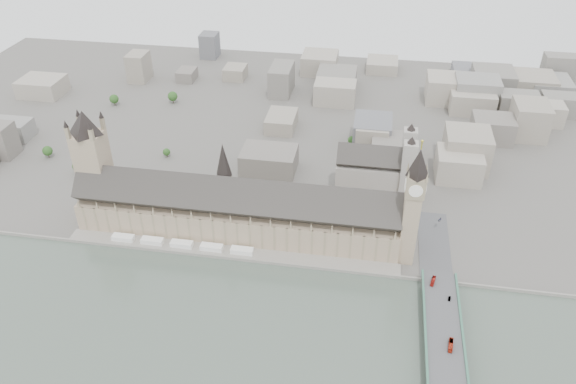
% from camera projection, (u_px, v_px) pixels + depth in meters
% --- Properties ---
extents(ground, '(900.00, 900.00, 0.00)m').
position_uv_depth(ground, '(232.00, 248.00, 455.43)').
color(ground, '#595651').
rests_on(ground, ground).
extents(embankment_wall, '(600.00, 1.50, 3.00)m').
position_uv_depth(embankment_wall, '(227.00, 258.00, 442.32)').
color(embankment_wall, gray).
rests_on(embankment_wall, ground).
extents(river_terrace, '(270.00, 15.00, 2.00)m').
position_uv_depth(river_terrace, '(230.00, 252.00, 448.73)').
color(river_terrace, gray).
rests_on(river_terrace, ground).
extents(terrace_tents, '(118.00, 7.00, 4.00)m').
position_uv_depth(terrace_tents, '(182.00, 244.00, 452.96)').
color(terrace_tents, white).
rests_on(terrace_tents, river_terrace).
extents(palace_of_westminster, '(265.00, 40.73, 55.44)m').
position_uv_depth(palace_of_westminster, '(237.00, 211.00, 458.87)').
color(palace_of_westminster, gray).
rests_on(palace_of_westminster, ground).
extents(elizabeth_tower, '(17.00, 17.00, 107.50)m').
position_uv_depth(elizabeth_tower, '(414.00, 199.00, 410.59)').
color(elizabeth_tower, gray).
rests_on(elizabeth_tower, ground).
extents(victoria_tower, '(30.00, 30.00, 100.00)m').
position_uv_depth(victoria_tower, '(93.00, 160.00, 462.64)').
color(victoria_tower, gray).
rests_on(victoria_tower, ground).
extents(central_tower, '(13.00, 13.00, 48.00)m').
position_uv_depth(central_tower, '(224.00, 169.00, 445.74)').
color(central_tower, gray).
rests_on(central_tower, ground).
extents(westminster_bridge, '(25.00, 325.00, 10.25)m').
position_uv_depth(westminster_bridge, '(444.00, 354.00, 358.72)').
color(westminster_bridge, '#474749').
rests_on(westminster_bridge, ground).
extents(westminster_abbey, '(68.00, 36.00, 64.00)m').
position_uv_depth(westminster_abbey, '(377.00, 172.00, 503.92)').
color(westminster_abbey, gray).
rests_on(westminster_abbey, ground).
extents(city_skyline_inland, '(720.00, 360.00, 38.00)m').
position_uv_depth(city_skyline_inland, '(284.00, 100.00, 645.29)').
color(city_skyline_inland, gray).
rests_on(city_skyline_inland, ground).
extents(park_trees, '(110.00, 30.00, 15.00)m').
position_uv_depth(park_trees, '(237.00, 198.00, 501.71)').
color(park_trees, '#1D4619').
rests_on(park_trees, ground).
extents(red_bus_north, '(4.65, 10.46, 2.84)m').
position_uv_depth(red_bus_north, '(433.00, 281.00, 405.86)').
color(red_bus_north, '#A61913').
rests_on(red_bus_north, westminster_bridge).
extents(red_bus_south, '(4.14, 11.59, 3.16)m').
position_uv_depth(red_bus_south, '(451.00, 345.00, 356.56)').
color(red_bus_south, red).
rests_on(red_bus_south, westminster_bridge).
extents(car_silver, '(2.27, 4.67, 1.47)m').
position_uv_depth(car_silver, '(449.00, 299.00, 392.02)').
color(car_silver, gray).
rests_on(car_silver, westminster_bridge).
extents(car_approach, '(3.50, 5.09, 1.37)m').
position_uv_depth(car_approach, '(440.00, 220.00, 468.56)').
color(car_approach, gray).
rests_on(car_approach, westminster_bridge).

